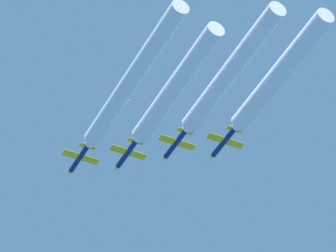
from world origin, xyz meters
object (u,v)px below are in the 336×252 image
Objects in this scene: jet_third_echelon at (175,144)px; jet_second_echelon at (127,154)px; jet_lead at (79,159)px; jet_fourth_echelon at (223,143)px.

jet_second_echelon is at bearing 134.03° from jet_third_echelon.
jet_lead is 11.45m from jet_second_echelon.
jet_lead is at bearing 137.68° from jet_fourth_echelon.
jet_fourth_echelon is (16.43, -14.89, -1.92)m from jet_second_echelon.
jet_second_echelon is 22.26m from jet_fourth_echelon.
jet_fourth_echelon is (8.44, -6.62, -1.46)m from jet_third_echelon.
jet_third_echelon is at bearing -45.97° from jet_second_echelon.
jet_lead is 22.92m from jet_third_echelon.
jet_second_echelon is 1.00× the size of jet_fourth_echelon.
jet_second_echelon reaches higher than jet_fourth_echelon.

